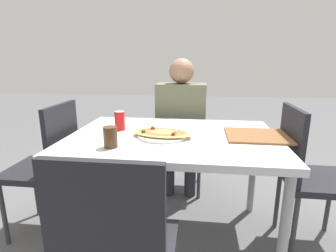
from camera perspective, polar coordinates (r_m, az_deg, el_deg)
The scene contains 11 objects.
ground_plane at distance 1.95m, azimuth 0.99°, elevation -22.85°, with size 14.00×14.00×0.00m, color #59595B.
dining_table at distance 1.64m, azimuth 1.09°, elevation -4.24°, with size 1.27×0.89×0.73m.
chair_far_seated at distance 2.42m, azimuth 2.96°, elevation -1.51°, with size 0.40×0.40×0.91m.
chair_near_camera at distance 1.05m, azimuth -10.94°, elevation -25.05°, with size 0.40×0.40×0.91m.
chair_side_left at distance 1.92m, azimuth -24.56°, elevation -7.17°, with size 0.40×0.40×0.91m.
chair_side_right at distance 1.84m, azimuth 28.07°, elevation -8.59°, with size 0.40×0.40×0.91m.
person_seated at distance 2.27m, azimuth 2.82°, elevation 2.30°, with size 0.42×0.26×1.19m.
pizza_main at distance 1.58m, azimuth -1.21°, elevation -1.70°, with size 0.39×0.30×0.05m.
soda_can at distance 1.75m, azimuth -10.46°, elevation 1.13°, with size 0.07×0.07×0.12m.
drink_glass at distance 1.42m, azimuth -12.43°, elevation -2.38°, with size 0.07×0.07×0.11m.
serving_tray at distance 1.68m, azimuth 18.79°, elevation -1.99°, with size 0.37×0.32×0.01m.
Camera 1 is at (0.16, -1.55, 1.18)m, focal length 28.00 mm.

